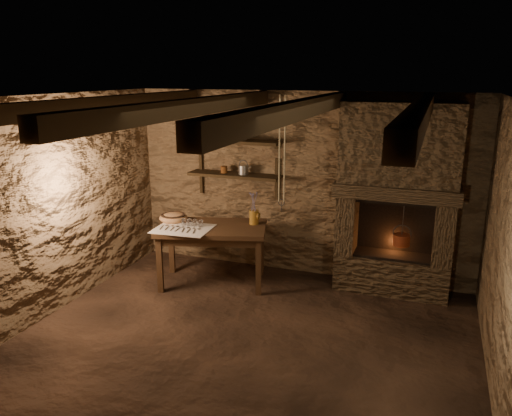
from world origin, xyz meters
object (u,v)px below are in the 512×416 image
(wooden_bowl, at_px, (173,218))
(iron_stockpot, at_px, (238,134))
(red_pot, at_px, (402,239))
(work_table, at_px, (213,253))
(stoneware_jug, at_px, (254,211))

(wooden_bowl, xyz_separation_m, iron_stockpot, (0.68, 0.58, 1.04))
(wooden_bowl, height_order, red_pot, red_pot)
(iron_stockpot, bearing_deg, wooden_bowl, -139.29)
(wooden_bowl, bearing_deg, red_pot, 9.34)
(work_table, xyz_separation_m, stoneware_jug, (0.47, 0.26, 0.53))
(iron_stockpot, bearing_deg, stoneware_jug, -45.02)
(iron_stockpot, bearing_deg, red_pot, -3.22)
(stoneware_jug, height_order, iron_stockpot, iron_stockpot)
(work_table, height_order, iron_stockpot, iron_stockpot)
(work_table, relative_size, stoneware_jug, 3.62)
(stoneware_jug, relative_size, iron_stockpot, 1.94)
(work_table, relative_size, red_pot, 2.78)
(stoneware_jug, bearing_deg, wooden_bowl, -166.32)
(iron_stockpot, bearing_deg, work_table, -101.20)
(work_table, distance_m, stoneware_jug, 0.75)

